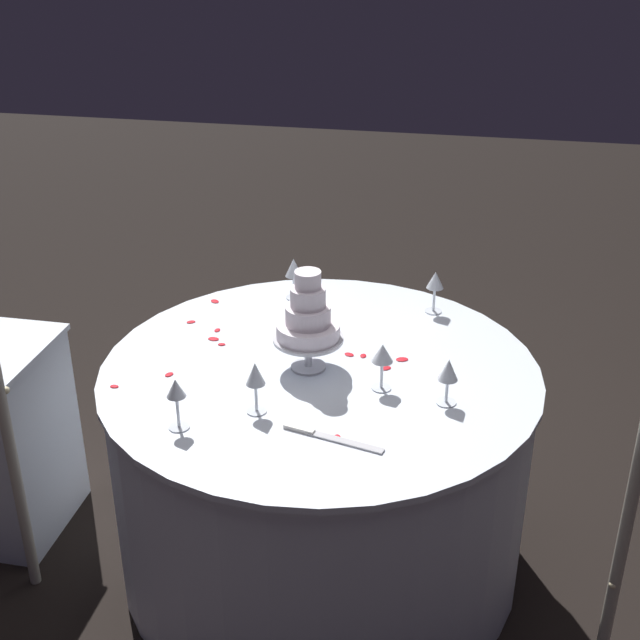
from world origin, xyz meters
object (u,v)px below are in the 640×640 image
(wine_glass_5, at_px, (255,376))
(cake_knife, at_px, (326,437))
(wine_glass_0, at_px, (294,269))
(wine_glass_2, at_px, (435,282))
(decorative_arch, at_px, (295,205))
(main_table, at_px, (320,466))
(wine_glass_1, at_px, (448,372))
(wine_glass_4, at_px, (176,392))
(wine_glass_3, at_px, (382,355))
(tiered_cake, at_px, (308,320))

(wine_glass_5, xyz_separation_m, cake_knife, (-0.22, 0.09, -0.11))
(wine_glass_0, distance_m, wine_glass_2, 0.51)
(decorative_arch, xyz_separation_m, wine_glass_0, (0.20, -0.81, -0.53))
(main_table, height_order, cake_knife, cake_knife)
(wine_glass_1, height_order, wine_glass_5, wine_glass_5)
(main_table, height_order, wine_glass_2, wine_glass_2)
(wine_glass_4, bearing_deg, wine_glass_0, -97.78)
(decorative_arch, distance_m, wine_glass_1, 0.70)
(wine_glass_3, xyz_separation_m, wine_glass_4, (0.52, 0.32, 0.00))
(decorative_arch, bearing_deg, tiered_cake, -83.34)
(wine_glass_3, xyz_separation_m, wine_glass_5, (0.33, 0.20, 0.00))
(wine_glass_0, bearing_deg, wine_glass_3, 124.91)
(wine_glass_1, distance_m, wine_glass_5, 0.55)
(tiered_cake, relative_size, wine_glass_0, 2.11)
(tiered_cake, xyz_separation_m, wine_glass_0, (0.16, -0.50, -0.05))
(wine_glass_1, bearing_deg, wine_glass_0, -46.00)
(wine_glass_2, bearing_deg, cake_knife, 75.39)
(wine_glass_2, xyz_separation_m, wine_glass_5, (0.44, 0.76, 0.00))
(main_table, height_order, tiered_cake, tiered_cake)
(wine_glass_0, relative_size, cake_knife, 0.53)
(wine_glass_1, bearing_deg, wine_glass_4, 21.00)
(main_table, distance_m, cake_knife, 0.55)
(wine_glass_0, xyz_separation_m, wine_glass_5, (-0.07, 0.77, 0.00))
(wine_glass_0, height_order, cake_knife, wine_glass_0)
(cake_knife, bearing_deg, wine_glass_4, 4.30)
(wine_glass_2, bearing_deg, wine_glass_1, 98.11)
(wine_glass_1, relative_size, wine_glass_4, 0.93)
(main_table, distance_m, wine_glass_0, 0.72)
(decorative_arch, relative_size, wine_glass_3, 14.44)
(wine_glass_5, bearing_deg, wine_glass_3, -149.35)
(wine_glass_3, bearing_deg, tiered_cake, -18.25)
(wine_glass_0, distance_m, cake_knife, 0.92)
(wine_glass_4, xyz_separation_m, wine_glass_5, (-0.19, -0.12, 0.00))
(decorative_arch, distance_m, wine_glass_5, 0.54)
(wine_glass_2, xyz_separation_m, cake_knife, (0.22, 0.85, -0.11))
(wine_glass_0, height_order, wine_glass_4, same)
(tiered_cake, xyz_separation_m, wine_glass_1, (-0.44, 0.12, -0.06))
(tiered_cake, xyz_separation_m, wine_glass_4, (0.28, 0.40, -0.05))
(cake_knife, bearing_deg, tiered_cake, -70.64)
(main_table, bearing_deg, wine_glass_1, 161.89)
(wine_glass_2, height_order, wine_glass_5, wine_glass_5)
(main_table, height_order, wine_glass_0, wine_glass_0)
(wine_glass_4, distance_m, cake_knife, 0.43)
(wine_glass_0, bearing_deg, wine_glass_1, 134.00)
(wine_glass_0, relative_size, wine_glass_4, 1.00)
(decorative_arch, distance_m, wine_glass_0, 0.99)
(main_table, relative_size, wine_glass_5, 8.65)
(wine_glass_1, bearing_deg, wine_glass_3, -12.60)
(wine_glass_0, relative_size, wine_glass_3, 1.03)
(wine_glass_0, bearing_deg, wine_glass_2, 178.37)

